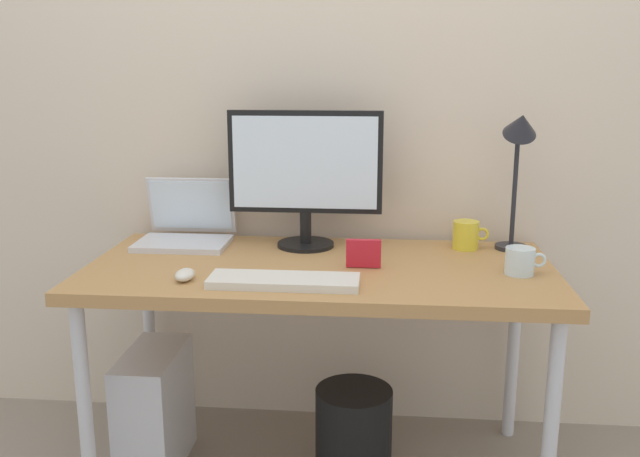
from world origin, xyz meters
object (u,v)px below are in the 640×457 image
at_px(keyboard, 284,281).
at_px(coffee_mug, 466,235).
at_px(monitor, 305,171).
at_px(photo_frame, 364,253).
at_px(mouse, 185,275).
at_px(laptop, 186,227).
at_px(computer_tower, 155,410).
at_px(desk, 320,283).
at_px(glass_cup, 520,261).
at_px(wastebasket, 354,431).
at_px(desk_lamp, 519,148).

relative_size(keyboard, coffee_mug, 3.53).
height_order(monitor, photo_frame, monitor).
distance_m(mouse, photo_frame, 0.56).
relative_size(laptop, computer_tower, 0.76).
height_order(keyboard, mouse, mouse).
xyz_separation_m(desk, computer_tower, (-0.57, -0.03, -0.46)).
bearing_deg(mouse, glass_cup, 8.74).
xyz_separation_m(laptop, coffee_mug, (0.99, 0.00, -0.01)).
xyz_separation_m(coffee_mug, wastebasket, (-0.37, -0.25, -0.63)).
bearing_deg(wastebasket, coffee_mug, 33.73).
xyz_separation_m(glass_cup, photo_frame, (-0.48, 0.02, 0.01)).
distance_m(desk, mouse, 0.44).
distance_m(coffee_mug, glass_cup, 0.32).
xyz_separation_m(mouse, wastebasket, (0.50, 0.20, -0.60)).
bearing_deg(mouse, computer_tower, 136.50).
relative_size(desk, glass_cup, 11.98).
relative_size(mouse, wastebasket, 0.30).
relative_size(desk_lamp, glass_cup, 4.01).
height_order(laptop, mouse, laptop).
bearing_deg(mouse, desk_lamp, 22.47).
bearing_deg(desk, monitor, 107.70).
xyz_separation_m(mouse, photo_frame, (0.53, 0.18, 0.03)).
xyz_separation_m(monitor, keyboard, (-0.01, -0.44, -0.26)).
relative_size(keyboard, computer_tower, 1.05).
relative_size(coffee_mug, photo_frame, 1.13).
bearing_deg(laptop, desk, -25.62).
bearing_deg(desk, desk_lamp, 19.32).
relative_size(desk, laptop, 4.66).
distance_m(monitor, glass_cup, 0.78).
distance_m(glass_cup, photo_frame, 0.48).
height_order(desk, mouse, mouse).
bearing_deg(glass_cup, monitor, 158.62).
bearing_deg(laptop, photo_frame, -22.34).
bearing_deg(mouse, wastebasket, 21.41).
height_order(coffee_mug, wastebasket, coffee_mug).
distance_m(glass_cup, computer_tower, 1.31).
distance_m(desk_lamp, coffee_mug, 0.35).
height_order(keyboard, computer_tower, keyboard).
relative_size(desk, wastebasket, 4.97).
xyz_separation_m(glass_cup, computer_tower, (-1.19, 0.02, -0.57)).
xyz_separation_m(laptop, wastebasket, (0.62, -0.25, -0.64)).
height_order(glass_cup, wastebasket, glass_cup).
distance_m(coffee_mug, wastebasket, 0.78).
xyz_separation_m(desk, glass_cup, (0.62, -0.05, 0.10)).
relative_size(mouse, photo_frame, 0.82).
bearing_deg(coffee_mug, desk, -153.32).
xyz_separation_m(desk_lamp, mouse, (-1.03, -0.43, -0.34)).
height_order(desk, wastebasket, desk).
distance_m(laptop, wastebasket, 0.93).
xyz_separation_m(laptop, glass_cup, (1.13, -0.29, -0.02)).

